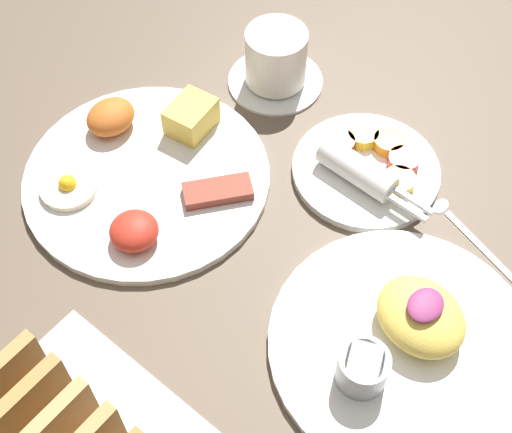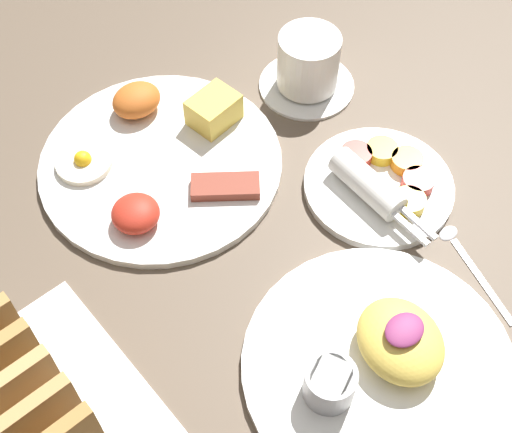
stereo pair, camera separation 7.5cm
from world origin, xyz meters
The scene contains 8 objects.
ground_plane centered at (0.00, 0.00, 0.00)m, with size 3.00×3.00×0.00m, color brown.
napkin_flat centered at (-0.23, 0.01, 0.00)m, with size 0.22×0.22×0.00m.
plate_breakfast centered at (0.05, 0.18, 0.01)m, with size 0.28×0.28×0.05m.
plate_condiments centered at (0.21, -0.01, 0.01)m, with size 0.17×0.18×0.04m.
plate_foreground centered at (0.06, -0.16, 0.01)m, with size 0.26×0.26×0.06m.
toast_rack centered at (-0.23, 0.01, 0.05)m, with size 0.10×0.18×0.10m.
coffee_cup centered at (0.26, 0.16, 0.04)m, with size 0.12×0.12×0.08m.
teaspoon centered at (0.22, -0.13, 0.00)m, with size 0.05×0.12×0.01m.
Camera 2 is at (-0.21, -0.29, 0.64)m, focal length 50.00 mm.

